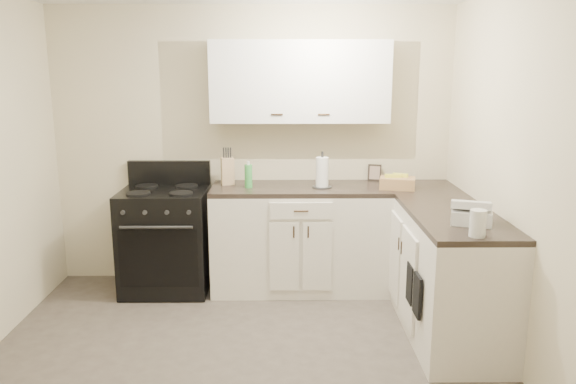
{
  "coord_description": "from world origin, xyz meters",
  "views": [
    {
      "loc": [
        0.27,
        -3.31,
        1.96
      ],
      "look_at": [
        0.31,
        0.85,
        1.04
      ],
      "focal_mm": 35.0,
      "sensor_mm": 36.0,
      "label": 1
    }
  ],
  "objects_px": {
    "wicker_basket": "(397,183)",
    "countertop_grill": "(471,216)",
    "stove": "(166,240)",
    "knife_block": "(228,171)",
    "paper_towel": "(322,172)"
  },
  "relations": [
    {
      "from": "wicker_basket",
      "to": "countertop_grill",
      "type": "bearing_deg",
      "value": -75.79
    },
    {
      "from": "stove",
      "to": "knife_block",
      "type": "height_order",
      "value": "knife_block"
    },
    {
      "from": "knife_block",
      "to": "stove",
      "type": "bearing_deg",
      "value": 179.1
    },
    {
      "from": "paper_towel",
      "to": "countertop_grill",
      "type": "height_order",
      "value": "paper_towel"
    },
    {
      "from": "knife_block",
      "to": "countertop_grill",
      "type": "relative_size",
      "value": 0.94
    },
    {
      "from": "stove",
      "to": "countertop_grill",
      "type": "xyz_separation_m",
      "value": [
        2.3,
        -1.17,
        0.53
      ]
    },
    {
      "from": "stove",
      "to": "paper_towel",
      "type": "height_order",
      "value": "paper_towel"
    },
    {
      "from": "knife_block",
      "to": "paper_towel",
      "type": "relative_size",
      "value": 0.91
    },
    {
      "from": "knife_block",
      "to": "wicker_basket",
      "type": "xyz_separation_m",
      "value": [
        1.48,
        -0.2,
        -0.07
      ]
    },
    {
      "from": "knife_block",
      "to": "wicker_basket",
      "type": "distance_m",
      "value": 1.49
    },
    {
      "from": "knife_block",
      "to": "countertop_grill",
      "type": "xyz_separation_m",
      "value": [
        1.75,
        -1.29,
        -0.07
      ]
    },
    {
      "from": "paper_towel",
      "to": "countertop_grill",
      "type": "bearing_deg",
      "value": -51.28
    },
    {
      "from": "countertop_grill",
      "to": "wicker_basket",
      "type": "bearing_deg",
      "value": 122.19
    },
    {
      "from": "paper_towel",
      "to": "stove",
      "type": "bearing_deg",
      "value": 179.26
    },
    {
      "from": "stove",
      "to": "knife_block",
      "type": "distance_m",
      "value": 0.82
    }
  ]
}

